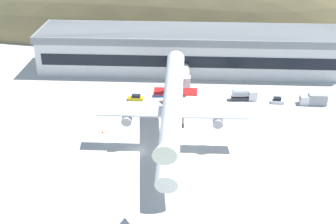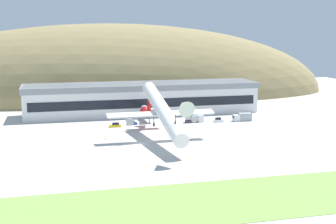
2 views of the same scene
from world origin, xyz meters
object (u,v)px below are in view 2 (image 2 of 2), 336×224
at_px(fuel_truck, 194,118).
at_px(box_truck, 243,117).
at_px(jetway_0, 147,111).
at_px(service_car_2, 132,123).
at_px(service_car_1, 218,120).
at_px(traffic_cone_0, 105,139).
at_px(terminal_building, 142,96).
at_px(cargo_airplane, 162,111).
at_px(service_car_0, 115,125).

xyz_separation_m(fuel_truck, box_truck, (18.75, -1.91, -0.07)).
xyz_separation_m(jetway_0, service_car_2, (-6.97, -5.64, -3.36)).
bearing_deg(service_car_1, traffic_cone_0, -156.68).
distance_m(terminal_building, jetway_0, 16.75).
relative_size(box_truck, traffic_cone_0, 12.52).
bearing_deg(service_car_2, cargo_airplane, -80.24).
distance_m(cargo_airplane, service_car_1, 38.55).
relative_size(jetway_0, cargo_airplane, 0.23).
bearing_deg(service_car_0, traffic_cone_0, -106.73).
bearing_deg(cargo_airplane, service_car_2, 99.76).
height_order(terminal_building, cargo_airplane, cargo_airplane).
bearing_deg(jetway_0, terminal_building, 85.52).
distance_m(jetway_0, service_car_0, 16.29).
xyz_separation_m(jetway_0, service_car_0, (-13.47, -8.53, -3.35)).
bearing_deg(box_truck, service_car_2, 175.91).
bearing_deg(traffic_cone_0, jetway_0, 55.33).
distance_m(service_car_0, box_truck, 48.90).
bearing_deg(cargo_airplane, jetway_0, 86.35).
relative_size(cargo_airplane, traffic_cone_0, 92.70).
bearing_deg(fuel_truck, traffic_cone_0, -149.56).
height_order(terminal_building, service_car_1, terminal_building).
bearing_deg(traffic_cone_0, box_truck, 19.36).
distance_m(jetway_0, fuel_truck, 18.16).
relative_size(service_car_2, fuel_truck, 0.54).
xyz_separation_m(cargo_airplane, service_car_2, (-4.82, 28.03, -8.79)).
relative_size(terminal_building, jetway_0, 7.61).
height_order(service_car_1, fuel_truck, fuel_truck).
bearing_deg(jetway_0, cargo_airplane, -93.65).
xyz_separation_m(box_truck, traffic_cone_0, (-54.72, -19.23, -1.14)).
height_order(cargo_airplane, service_car_2, cargo_airplane).
height_order(jetway_0, cargo_airplane, cargo_airplane).
bearing_deg(service_car_0, service_car_2, 23.97).
height_order(jetway_0, box_truck, jetway_0).
distance_m(terminal_building, service_car_1, 35.47).
height_order(terminal_building, service_car_0, terminal_building).
height_order(service_car_2, fuel_truck, fuel_truck).
distance_m(service_car_0, fuel_truck, 30.21).
bearing_deg(terminal_building, service_car_2, -110.54).
bearing_deg(box_truck, service_car_1, 178.96).
bearing_deg(traffic_cone_0, fuel_truck, 30.44).
height_order(service_car_1, service_car_2, service_car_1).
relative_size(terminal_building, box_truck, 13.23).
bearing_deg(terminal_building, fuel_truck, -56.38).
bearing_deg(service_car_0, service_car_1, 0.06).
xyz_separation_m(jetway_0, box_truck, (35.42, -8.67, -2.57)).
relative_size(terminal_building, service_car_1, 25.85).
xyz_separation_m(cargo_airplane, service_car_1, (27.86, 25.18, -8.74)).
bearing_deg(fuel_truck, service_car_2, 177.28).
xyz_separation_m(service_car_2, traffic_cone_0, (-12.32, -22.26, -0.35)).
xyz_separation_m(cargo_airplane, service_car_0, (-11.32, 25.14, -8.79)).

